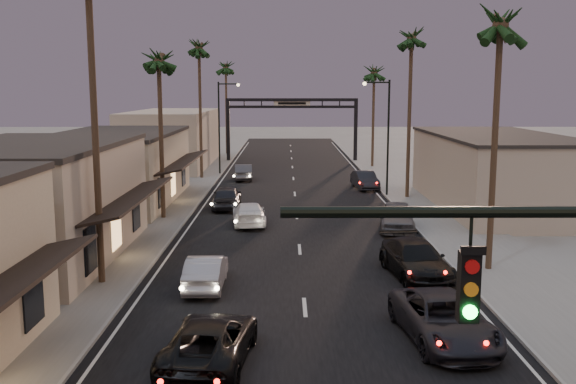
{
  "coord_description": "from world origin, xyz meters",
  "views": [
    {
      "loc": [
        -0.73,
        -4.52,
        8.24
      ],
      "look_at": [
        -0.59,
        31.41,
        2.5
      ],
      "focal_mm": 40.0,
      "sensor_mm": 36.0,
      "label": 1
    }
  ],
  "objects_px": {
    "palm_far": "(226,64)",
    "curbside_near": "(444,319)",
    "streetlight_right": "(385,128)",
    "oncoming_silver": "(206,272)",
    "palm_ra": "(501,15)",
    "palm_rb": "(412,33)",
    "streetlight_left": "(222,120)",
    "palm_lc": "(158,53)",
    "palm_ld": "(199,43)",
    "curbside_black": "(416,260)",
    "arch": "(292,113)",
    "oncoming_pickup": "(210,341)",
    "palm_rc": "(374,68)"
  },
  "relations": [
    {
      "from": "palm_far",
      "to": "curbside_near",
      "type": "bearing_deg",
      "value": -78.4
    },
    {
      "from": "streetlight_right",
      "to": "oncoming_silver",
      "type": "relative_size",
      "value": 2.11
    },
    {
      "from": "palm_ra",
      "to": "palm_rb",
      "type": "xyz_separation_m",
      "value": [
        0.0,
        20.0,
        0.97
      ]
    },
    {
      "from": "curbside_near",
      "to": "streetlight_right",
      "type": "bearing_deg",
      "value": 78.69
    },
    {
      "from": "streetlight_right",
      "to": "streetlight_left",
      "type": "xyz_separation_m",
      "value": [
        -13.84,
        13.0,
        0.0
      ]
    },
    {
      "from": "streetlight_left",
      "to": "palm_lc",
      "type": "xyz_separation_m",
      "value": [
        -1.68,
        -22.0,
        5.14
      ]
    },
    {
      "from": "streetlight_left",
      "to": "palm_lc",
      "type": "bearing_deg",
      "value": -94.37
    },
    {
      "from": "palm_ld",
      "to": "curbside_black",
      "type": "height_order",
      "value": "palm_ld"
    },
    {
      "from": "palm_lc",
      "to": "curbside_black",
      "type": "xyz_separation_m",
      "value": [
        13.64,
        -12.96,
        -9.67
      ]
    },
    {
      "from": "arch",
      "to": "palm_rb",
      "type": "height_order",
      "value": "palm_rb"
    },
    {
      "from": "streetlight_left",
      "to": "palm_ra",
      "type": "bearing_deg",
      "value": -65.46
    },
    {
      "from": "palm_ra",
      "to": "oncoming_silver",
      "type": "xyz_separation_m",
      "value": [
        -12.67,
        -2.51,
        -10.74
      ]
    },
    {
      "from": "palm_lc",
      "to": "palm_rb",
      "type": "height_order",
      "value": "palm_rb"
    },
    {
      "from": "arch",
      "to": "palm_rb",
      "type": "bearing_deg",
      "value": -71.7
    },
    {
      "from": "arch",
      "to": "curbside_near",
      "type": "relative_size",
      "value": 2.78
    },
    {
      "from": "palm_ld",
      "to": "palm_far",
      "type": "distance_m",
      "value": 23.02
    },
    {
      "from": "curbside_near",
      "to": "palm_ld",
      "type": "bearing_deg",
      "value": 101.83
    },
    {
      "from": "palm_lc",
      "to": "palm_ra",
      "type": "bearing_deg",
      "value": -34.9
    },
    {
      "from": "palm_ld",
      "to": "oncoming_pickup",
      "type": "bearing_deg",
      "value": -82.26
    },
    {
      "from": "palm_far",
      "to": "curbside_black",
      "type": "xyz_separation_m",
      "value": [
        13.34,
        -54.96,
        -10.65
      ]
    },
    {
      "from": "palm_far",
      "to": "oncoming_pickup",
      "type": "bearing_deg",
      "value": -85.29
    },
    {
      "from": "palm_rb",
      "to": "palm_rc",
      "type": "xyz_separation_m",
      "value": [
        0.0,
        20.0,
        -1.95
      ]
    },
    {
      "from": "palm_ld",
      "to": "oncoming_silver",
      "type": "relative_size",
      "value": 3.32
    },
    {
      "from": "arch",
      "to": "oncoming_silver",
      "type": "height_order",
      "value": "arch"
    },
    {
      "from": "palm_ld",
      "to": "oncoming_pickup",
      "type": "relative_size",
      "value": 2.76
    },
    {
      "from": "palm_lc",
      "to": "palm_ra",
      "type": "xyz_separation_m",
      "value": [
        17.2,
        -12.0,
        0.97
      ]
    },
    {
      "from": "palm_rc",
      "to": "curbside_near",
      "type": "relative_size",
      "value": 2.24
    },
    {
      "from": "palm_rc",
      "to": "curbside_near",
      "type": "height_order",
      "value": "palm_rc"
    },
    {
      "from": "palm_ra",
      "to": "oncoming_silver",
      "type": "bearing_deg",
      "value": -168.79
    },
    {
      "from": "arch",
      "to": "streetlight_right",
      "type": "relative_size",
      "value": 1.69
    },
    {
      "from": "palm_ra",
      "to": "palm_rc",
      "type": "bearing_deg",
      "value": 90.0
    },
    {
      "from": "palm_ra",
      "to": "oncoming_pickup",
      "type": "distance_m",
      "value": 18.73
    },
    {
      "from": "palm_ra",
      "to": "curbside_near",
      "type": "relative_size",
      "value": 2.42
    },
    {
      "from": "palm_far",
      "to": "oncoming_silver",
      "type": "relative_size",
      "value": 3.09
    },
    {
      "from": "oncoming_silver",
      "to": "curbside_black",
      "type": "height_order",
      "value": "curbside_black"
    },
    {
      "from": "oncoming_pickup",
      "to": "oncoming_silver",
      "type": "distance_m",
      "value": 7.6
    },
    {
      "from": "palm_ld",
      "to": "arch",
      "type": "bearing_deg",
      "value": 60.17
    },
    {
      "from": "palm_ra",
      "to": "palm_far",
      "type": "height_order",
      "value": "same"
    },
    {
      "from": "palm_rc",
      "to": "palm_rb",
      "type": "bearing_deg",
      "value": -90.0
    },
    {
      "from": "oncoming_pickup",
      "to": "curbside_black",
      "type": "bearing_deg",
      "value": -125.86
    },
    {
      "from": "oncoming_silver",
      "to": "palm_far",
      "type": "bearing_deg",
      "value": -85.89
    },
    {
      "from": "palm_ld",
      "to": "oncoming_silver",
      "type": "bearing_deg",
      "value": -82.31
    },
    {
      "from": "curbside_black",
      "to": "palm_rb",
      "type": "bearing_deg",
      "value": 72.88
    },
    {
      "from": "palm_lc",
      "to": "palm_ld",
      "type": "height_order",
      "value": "palm_ld"
    },
    {
      "from": "palm_rb",
      "to": "palm_ld",
      "type": "bearing_deg",
      "value": 147.4
    },
    {
      "from": "palm_rc",
      "to": "oncoming_pickup",
      "type": "xyz_separation_m",
      "value": [
        -11.62,
        -50.04,
        -9.75
      ]
    },
    {
      "from": "streetlight_left",
      "to": "palm_rb",
      "type": "relative_size",
      "value": 0.63
    },
    {
      "from": "streetlight_right",
      "to": "palm_ld",
      "type": "height_order",
      "value": "palm_ld"
    },
    {
      "from": "palm_lc",
      "to": "streetlight_left",
      "type": "bearing_deg",
      "value": 85.63
    },
    {
      "from": "streetlight_right",
      "to": "palm_lc",
      "type": "bearing_deg",
      "value": -149.89
    }
  ]
}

